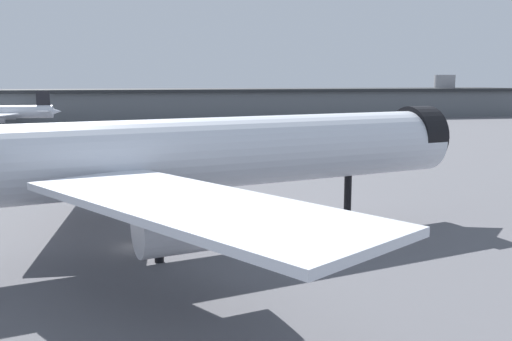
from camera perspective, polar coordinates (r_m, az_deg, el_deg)
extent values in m
plane|color=#56565B|center=(54.22, -11.59, -7.41)|extent=(900.00, 900.00, 0.00)
cylinder|color=silver|center=(51.55, -7.90, 1.53)|extent=(57.94, 23.22, 6.55)
cone|color=silver|center=(66.79, 16.68, 2.97)|extent=(8.76, 8.24, 6.42)
cylinder|color=black|center=(65.85, 15.86, 3.35)|extent=(4.74, 7.19, 6.62)
cube|color=silver|center=(66.41, -16.15, 2.25)|extent=(9.91, 26.54, 0.52)
cylinder|color=#B7BAC1|center=(63.88, -14.31, 0.10)|extent=(8.89, 5.82, 3.61)
cube|color=silver|center=(34.91, -6.31, -3.45)|extent=(22.74, 26.98, 0.52)
cylinder|color=#B7BAC1|center=(38.78, -5.91, -5.45)|extent=(8.89, 5.82, 3.61)
cylinder|color=black|center=(61.07, 9.16, -2.92)|extent=(0.79, 0.79, 5.24)
cylinder|color=black|center=(55.06, -11.80, -4.33)|extent=(0.79, 0.79, 5.24)
cylinder|color=black|center=(48.63, -9.73, -6.07)|extent=(0.79, 0.79, 5.24)
cone|color=silver|center=(189.38, -19.67, 5.59)|extent=(5.32, 3.97, 3.79)
cube|color=silver|center=(201.25, -23.31, 5.42)|extent=(10.24, 16.07, 0.32)
cylinder|color=#B7BAC1|center=(199.71, -23.61, 4.99)|extent=(4.78, 2.36, 2.20)
cube|color=black|center=(189.63, -20.53, 6.52)|extent=(4.05, 0.54, 6.39)
cube|color=silver|center=(185.67, -20.46, 5.61)|extent=(3.24, 6.16, 0.24)
cube|color=silver|center=(193.63, -20.10, 5.75)|extent=(3.24, 6.16, 0.24)
cylinder|color=black|center=(190.25, -24.22, 4.25)|extent=(0.48, 0.48, 3.20)
cylinder|color=black|center=(194.34, -23.96, 4.35)|extent=(0.48, 0.48, 3.20)
cube|color=slate|center=(225.13, 1.67, 6.59)|extent=(203.83, 33.95, 10.25)
cube|color=#232628|center=(224.94, 1.67, 8.05)|extent=(203.95, 36.32, 1.20)
cylinder|color=#939399|center=(253.51, 18.29, 7.17)|extent=(8.55, 8.55, 16.86)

